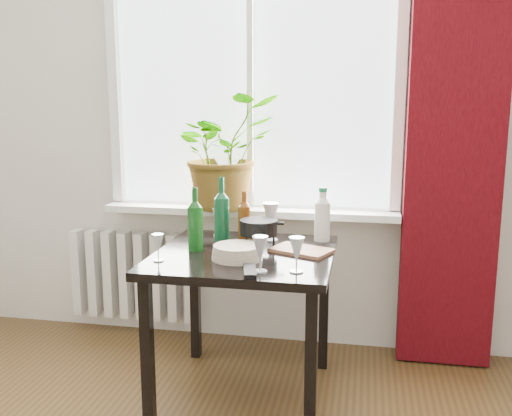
% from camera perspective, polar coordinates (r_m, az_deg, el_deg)
% --- Properties ---
extents(window, '(1.72, 0.08, 1.62)m').
position_cam_1_polar(window, '(3.34, -0.48, 13.10)').
color(window, white).
rests_on(window, ground).
extents(windowsill, '(1.72, 0.20, 0.04)m').
position_cam_1_polar(windowsill, '(3.33, -0.70, -0.29)').
color(windowsill, white).
rests_on(windowsill, ground).
extents(curtain, '(0.50, 0.12, 2.56)m').
position_cam_1_polar(curtain, '(3.21, 19.31, 7.17)').
color(curtain, '#37050A').
rests_on(curtain, ground).
extents(radiator, '(0.80, 0.10, 0.55)m').
position_cam_1_polar(radiator, '(3.69, -12.15, -6.57)').
color(radiator, silver).
rests_on(radiator, ground).
extents(table, '(0.85, 0.85, 0.74)m').
position_cam_1_polar(table, '(2.78, -1.18, -6.28)').
color(table, black).
rests_on(table, ground).
extents(potted_plant, '(0.78, 0.78, 0.65)m').
position_cam_1_polar(potted_plant, '(3.27, -3.24, 5.63)').
color(potted_plant, '#347D21').
rests_on(potted_plant, windowsill).
extents(wine_bottle_left, '(0.08, 0.08, 0.32)m').
position_cam_1_polar(wine_bottle_left, '(2.78, -6.10, -1.05)').
color(wine_bottle_left, '#0D4612').
rests_on(wine_bottle_left, table).
extents(wine_bottle_right, '(0.09, 0.09, 0.34)m').
position_cam_1_polar(wine_bottle_right, '(2.94, -3.46, -0.10)').
color(wine_bottle_right, '#0C3F21').
rests_on(wine_bottle_right, table).
extents(bottle_amber, '(0.08, 0.08, 0.27)m').
position_cam_1_polar(bottle_amber, '(2.95, -1.19, -0.78)').
color(bottle_amber, '#652E0B').
rests_on(bottle_amber, table).
extents(cleaning_bottle, '(0.09, 0.09, 0.28)m').
position_cam_1_polar(cleaning_bottle, '(2.97, 6.66, -0.60)').
color(cleaning_bottle, silver).
rests_on(cleaning_bottle, table).
extents(wineglass_front_right, '(0.08, 0.08, 0.16)m').
position_cam_1_polar(wineglass_front_right, '(2.43, 0.42, -4.60)').
color(wineglass_front_right, '#AFB4BD').
rests_on(wineglass_front_right, table).
extents(wineglass_far_right, '(0.09, 0.09, 0.16)m').
position_cam_1_polar(wineglass_far_right, '(2.43, 4.08, -4.64)').
color(wineglass_far_right, silver).
rests_on(wineglass_far_right, table).
extents(wineglass_back_center, '(0.09, 0.09, 0.21)m').
position_cam_1_polar(wineglass_back_center, '(2.97, 1.48, -1.32)').
color(wineglass_back_center, silver).
rests_on(wineglass_back_center, table).
extents(wineglass_back_left, '(0.08, 0.08, 0.15)m').
position_cam_1_polar(wineglass_back_left, '(3.08, -3.77, -1.42)').
color(wineglass_back_left, silver).
rests_on(wineglass_back_left, table).
extents(wineglass_front_left, '(0.07, 0.07, 0.13)m').
position_cam_1_polar(wineglass_front_left, '(2.63, -9.77, -3.90)').
color(wineglass_front_left, white).
rests_on(wineglass_front_left, table).
extents(plate_stack, '(0.27, 0.27, 0.06)m').
position_cam_1_polar(plate_stack, '(2.64, -1.89, -4.45)').
color(plate_stack, beige).
rests_on(plate_stack, table).
extents(fondue_pot, '(0.26, 0.25, 0.14)m').
position_cam_1_polar(fondue_pot, '(2.81, 0.28, -2.63)').
color(fondue_pot, black).
rests_on(fondue_pot, table).
extents(tv_remote, '(0.09, 0.18, 0.02)m').
position_cam_1_polar(tv_remote, '(2.43, -0.61, -6.32)').
color(tv_remote, black).
rests_on(tv_remote, table).
extents(cutting_board, '(0.33, 0.28, 0.02)m').
position_cam_1_polar(cutting_board, '(2.77, 4.57, -4.23)').
color(cutting_board, '#9A6245').
rests_on(cutting_board, table).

